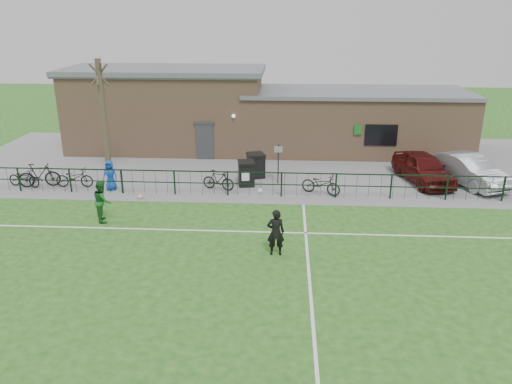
# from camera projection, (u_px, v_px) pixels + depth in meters

# --- Properties ---
(ground) EXTENTS (90.00, 90.00, 0.00)m
(ground) POSITION_uv_depth(u_px,v_px,m) (247.00, 284.00, 15.78)
(ground) COLOR #235519
(ground) RESTS_ON ground
(paving_strip) EXTENTS (34.00, 13.00, 0.02)m
(paving_strip) POSITION_uv_depth(u_px,v_px,m) (265.00, 163.00, 28.44)
(paving_strip) COLOR slate
(paving_strip) RESTS_ON ground
(pitch_line_touch) EXTENTS (28.00, 0.10, 0.01)m
(pitch_line_touch) POSITION_uv_depth(u_px,v_px,m) (260.00, 198.00, 23.10)
(pitch_line_touch) COLOR white
(pitch_line_touch) RESTS_ON ground
(pitch_line_mid) EXTENTS (28.00, 0.10, 0.01)m
(pitch_line_mid) POSITION_uv_depth(u_px,v_px,m) (254.00, 232.00, 19.53)
(pitch_line_mid) COLOR white
(pitch_line_mid) RESTS_ON ground
(pitch_line_perp) EXTENTS (0.10, 16.00, 0.01)m
(pitch_line_perp) POSITION_uv_depth(u_px,v_px,m) (310.00, 286.00, 15.66)
(pitch_line_perp) COLOR white
(pitch_line_perp) RESTS_ON ground
(perimeter_fence) EXTENTS (28.00, 0.10, 1.20)m
(perimeter_fence) POSITION_uv_depth(u_px,v_px,m) (260.00, 184.00, 23.08)
(perimeter_fence) COLOR black
(perimeter_fence) RESTS_ON ground
(bare_tree) EXTENTS (0.30, 0.30, 6.00)m
(bare_tree) POSITION_uv_depth(u_px,v_px,m) (104.00, 120.00, 25.06)
(bare_tree) COLOR #423628
(bare_tree) RESTS_ON ground
(wheelie_bin_left) EXTENTS (1.02, 1.08, 1.17)m
(wheelie_bin_left) POSITION_uv_depth(u_px,v_px,m) (256.00, 166.00, 25.77)
(wheelie_bin_left) COLOR black
(wheelie_bin_left) RESTS_ON paving_strip
(wheelie_bin_right) EXTENTS (0.88, 0.97, 1.14)m
(wheelie_bin_right) POSITION_uv_depth(u_px,v_px,m) (246.00, 174.00, 24.55)
(wheelie_bin_right) COLOR black
(wheelie_bin_right) RESTS_ON paving_strip
(sign_post) EXTENTS (0.07, 0.07, 2.00)m
(sign_post) POSITION_uv_depth(u_px,v_px,m) (278.00, 164.00, 24.67)
(sign_post) COLOR black
(sign_post) RESTS_ON paving_strip
(car_maroon) EXTENTS (2.72, 4.64, 1.48)m
(car_maroon) POSITION_uv_depth(u_px,v_px,m) (423.00, 168.00, 24.95)
(car_maroon) COLOR #430D0C
(car_maroon) RESTS_ON paving_strip
(car_silver) EXTENTS (3.20, 4.73, 1.48)m
(car_silver) POSITION_uv_depth(u_px,v_px,m) (468.00, 170.00, 24.65)
(car_silver) COLOR #9C9DA3
(car_silver) RESTS_ON paving_strip
(bicycle_a) EXTENTS (1.82, 0.96, 0.91)m
(bicycle_a) POSITION_uv_depth(u_px,v_px,m) (24.00, 178.00, 24.37)
(bicycle_a) COLOR black
(bicycle_a) RESTS_ON paving_strip
(bicycle_b) EXTENTS (2.06, 1.01, 1.19)m
(bicycle_b) POSITION_uv_depth(u_px,v_px,m) (39.00, 175.00, 24.30)
(bicycle_b) COLOR black
(bicycle_b) RESTS_ON paving_strip
(bicycle_c) EXTENTS (1.85, 0.73, 0.95)m
(bicycle_c) POSITION_uv_depth(u_px,v_px,m) (74.00, 178.00, 24.32)
(bicycle_c) COLOR black
(bicycle_c) RESTS_ON paving_strip
(bicycle_d) EXTENTS (1.68, 0.90, 0.97)m
(bicycle_d) POSITION_uv_depth(u_px,v_px,m) (218.00, 180.00, 23.95)
(bicycle_d) COLOR black
(bicycle_d) RESTS_ON paving_strip
(bicycle_e) EXTENTS (2.00, 1.35, 0.99)m
(bicycle_e) POSITION_uv_depth(u_px,v_px,m) (321.00, 184.00, 23.37)
(bicycle_e) COLOR black
(bicycle_e) RESTS_ON paving_strip
(spectator_child) EXTENTS (0.73, 0.49, 1.45)m
(spectator_child) POSITION_uv_depth(u_px,v_px,m) (110.00, 175.00, 23.85)
(spectator_child) COLOR #1244AF
(spectator_child) RESTS_ON paving_strip
(goalkeeper_kick) EXTENTS (1.13, 2.99, 1.71)m
(goalkeeper_kick) POSITION_uv_depth(u_px,v_px,m) (275.00, 231.00, 17.49)
(goalkeeper_kick) COLOR black
(goalkeeper_kick) RESTS_ON ground
(outfield_player) EXTENTS (0.91, 1.01, 1.71)m
(outfield_player) POSITION_uv_depth(u_px,v_px,m) (102.00, 201.00, 20.32)
(outfield_player) COLOR #1A5C21
(outfield_player) RESTS_ON ground
(ball_ground) EXTENTS (0.24, 0.24, 0.24)m
(ball_ground) POSITION_uv_depth(u_px,v_px,m) (140.00, 197.00, 22.91)
(ball_ground) COLOR silver
(ball_ground) RESTS_ON ground
(clubhouse) EXTENTS (24.25, 5.40, 4.96)m
(clubhouse) POSITION_uv_depth(u_px,v_px,m) (253.00, 114.00, 30.55)
(clubhouse) COLOR #A67E5C
(clubhouse) RESTS_ON ground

